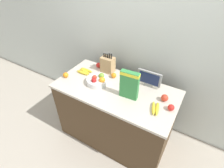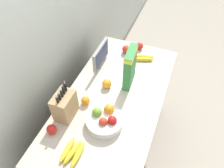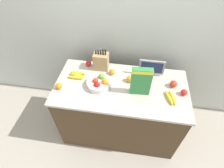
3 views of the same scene
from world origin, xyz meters
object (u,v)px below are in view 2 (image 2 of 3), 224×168
banana_bunch_right (144,58)px  orange_by_cereal (107,84)px  knife_block (65,106)px  orange_front_right (85,101)px  apple_rear (126,49)px  apple_middle (52,129)px  small_monitor (101,55)px  apple_front (140,46)px  fruit_bowl (105,119)px  banana_bunch_left (73,152)px  cereal_box (130,67)px

banana_bunch_right → orange_by_cereal: orange_by_cereal is taller
orange_by_cereal → knife_block: bearing=154.3°
orange_front_right → apple_rear: bearing=-7.7°
knife_block → orange_front_right: (0.14, -0.09, -0.08)m
orange_by_cereal → apple_middle: bearing=159.8°
knife_block → small_monitor: size_ratio=1.05×
apple_front → knife_block: bearing=163.2°
fruit_bowl → apple_middle: (-0.21, 0.32, -0.01)m
small_monitor → apple_rear: size_ratio=3.65×
apple_middle → apple_rear: bearing=-11.3°
banana_bunch_right → apple_middle: apple_middle is taller
knife_block → apple_front: bearing=-16.8°
fruit_bowl → orange_by_cereal: bearing=19.7°
apple_rear → apple_front: (0.10, -0.11, -0.01)m
banana_bunch_left → banana_bunch_right: size_ratio=0.93×
cereal_box → banana_bunch_left: bearing=164.9°
fruit_bowl → small_monitor: bearing=25.5°
cereal_box → apple_middle: 0.76m
apple_rear → fruit_bowl: bearing=-172.2°
cereal_box → apple_front: size_ratio=4.90×
knife_block → small_monitor: 0.60m
small_monitor → cereal_box: cereal_box is taller
small_monitor → banana_bunch_right: size_ratio=1.39×
small_monitor → banana_bunch_right: (0.22, -0.34, -0.10)m
fruit_bowl → apple_middle: size_ratio=3.83×
orange_front_right → banana_bunch_left: bearing=-165.8°
fruit_bowl → knife_block: bearing=97.0°
banana_bunch_left → apple_front: apple_front is taller
fruit_bowl → banana_bunch_left: fruit_bowl is taller
fruit_bowl → banana_bunch_left: bearing=160.4°
orange_by_cereal → orange_front_right: bearing=158.1°
apple_front → orange_by_cereal: bearing=169.2°
banana_bunch_right → apple_rear: (0.04, 0.19, 0.02)m
small_monitor → orange_front_right: bearing=-172.4°
banana_bunch_right → apple_front: bearing=30.1°
small_monitor → orange_front_right: size_ratio=4.26×
banana_bunch_left → orange_front_right: (0.41, 0.10, 0.02)m
small_monitor → orange_by_cereal: (-0.23, -0.15, -0.07)m
apple_rear → apple_front: 0.15m
cereal_box → fruit_bowl: size_ratio=1.24×
small_monitor → banana_bunch_left: size_ratio=1.49×
small_monitor → banana_bunch_left: 0.88m
banana_bunch_right → apple_rear: 0.19m
apple_middle → orange_front_right: (0.32, -0.11, -0.00)m
cereal_box → apple_front: (0.47, 0.04, -0.15)m
cereal_box → orange_front_right: 0.44m
apple_rear → apple_front: bearing=-46.0°
fruit_bowl → apple_front: bearing=0.4°
small_monitor → orange_front_right: (-0.46, -0.06, -0.08)m
fruit_bowl → cereal_box: bearing=-4.6°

